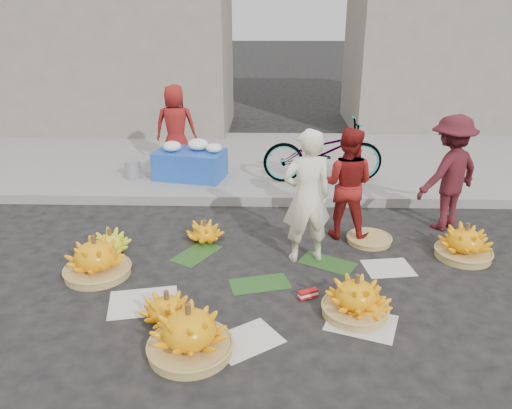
{
  "coord_description": "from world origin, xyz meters",
  "views": [
    {
      "loc": [
        -0.01,
        -4.99,
        2.87
      ],
      "look_at": [
        -0.16,
        0.42,
        0.7
      ],
      "focal_mm": 35.0,
      "sensor_mm": 36.0,
      "label": 1
    }
  ],
  "objects_px": {
    "banana_bunch_4": "(356,298)",
    "flower_table": "(191,162)",
    "banana_bunch_0": "(96,258)",
    "vendor_cream": "(307,197)",
    "bicycle": "(323,151)"
  },
  "relations": [
    {
      "from": "banana_bunch_0",
      "to": "bicycle",
      "type": "xyz_separation_m",
      "value": [
        2.83,
        3.0,
        0.42
      ]
    },
    {
      "from": "banana_bunch_4",
      "to": "bicycle",
      "type": "relative_size",
      "value": 0.33
    },
    {
      "from": "vendor_cream",
      "to": "bicycle",
      "type": "bearing_deg",
      "value": -112.72
    },
    {
      "from": "banana_bunch_4",
      "to": "vendor_cream",
      "type": "relative_size",
      "value": 0.4
    },
    {
      "from": "banana_bunch_0",
      "to": "vendor_cream",
      "type": "relative_size",
      "value": 0.49
    },
    {
      "from": "bicycle",
      "to": "banana_bunch_0",
      "type": "bearing_deg",
      "value": 133.74
    },
    {
      "from": "flower_table",
      "to": "vendor_cream",
      "type": "bearing_deg",
      "value": -44.7
    },
    {
      "from": "flower_table",
      "to": "bicycle",
      "type": "distance_m",
      "value": 2.23
    },
    {
      "from": "vendor_cream",
      "to": "bicycle",
      "type": "xyz_separation_m",
      "value": [
        0.44,
        2.55,
        -0.17
      ]
    },
    {
      "from": "vendor_cream",
      "to": "bicycle",
      "type": "height_order",
      "value": "vendor_cream"
    },
    {
      "from": "banana_bunch_4",
      "to": "vendor_cream",
      "type": "bearing_deg",
      "value": 110.23
    },
    {
      "from": "flower_table",
      "to": "bicycle",
      "type": "xyz_separation_m",
      "value": [
        2.21,
        -0.13,
        0.25
      ]
    },
    {
      "from": "banana_bunch_4",
      "to": "flower_table",
      "type": "distance_m",
      "value": 4.42
    },
    {
      "from": "bicycle",
      "to": "vendor_cream",
      "type": "bearing_deg",
      "value": 167.18
    },
    {
      "from": "flower_table",
      "to": "bicycle",
      "type": "height_order",
      "value": "bicycle"
    }
  ]
}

